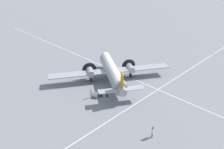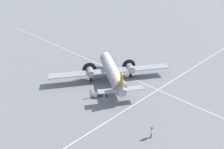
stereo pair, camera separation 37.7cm
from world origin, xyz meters
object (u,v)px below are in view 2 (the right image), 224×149
object	(u,v)px
ramp_agent	(91,93)
baggage_cart	(96,95)
crew_foreground	(152,131)
suitcase_upright_spare	(107,96)
airliner_main	(112,70)
suitcase_near_door	(101,96)
passenger_boarding	(98,92)

from	to	relation	value
ramp_agent	baggage_cart	bearing A→B (deg)	6.76
crew_foreground	suitcase_upright_spare	size ratio (longest dim) A/B	3.14
airliner_main	crew_foreground	distance (m)	18.74
crew_foreground	suitcase_near_door	bearing A→B (deg)	-120.19
airliner_main	suitcase_upright_spare	size ratio (longest dim) A/B	39.82
airliner_main	ramp_agent	size ratio (longest dim) A/B	13.02
crew_foreground	ramp_agent	bearing A→B (deg)	-113.31
ramp_agent	airliner_main	bearing A→B (deg)	31.95
passenger_boarding	suitcase_upright_spare	xyz separation A→B (m)	(-1.15, -1.09, -0.78)
crew_foreground	suitcase_near_door	world-z (taller)	crew_foreground
crew_foreground	ramp_agent	distance (m)	14.66
crew_foreground	baggage_cart	distance (m)	14.59
baggage_cart	suitcase_upright_spare	bearing A→B (deg)	-86.66
airliner_main	passenger_boarding	world-z (taller)	airliner_main
passenger_boarding	crew_foreground	bearing A→B (deg)	132.14
baggage_cart	passenger_boarding	bearing A→B (deg)	-103.48
baggage_cart	ramp_agent	bearing A→B (deg)	136.60
airliner_main	suitcase_near_door	distance (m)	7.23
crew_foreground	baggage_cart	size ratio (longest dim) A/B	0.86
crew_foreground	passenger_boarding	size ratio (longest dim) A/B	1.08
passenger_boarding	suitcase_upright_spare	size ratio (longest dim) A/B	2.91
airliner_main	baggage_cart	distance (m)	7.36
ramp_agent	suitcase_near_door	xyz separation A→B (m)	(-1.11, -1.60, -0.87)
suitcase_upright_spare	suitcase_near_door	bearing A→B (deg)	42.82
airliner_main	passenger_boarding	distance (m)	7.16
ramp_agent	suitcase_near_door	world-z (taller)	ramp_agent
airliner_main	suitcase_near_door	world-z (taller)	airliner_main
crew_foreground	baggage_cart	world-z (taller)	crew_foreground
suitcase_near_door	passenger_boarding	bearing A→B (deg)	45.09
suitcase_near_door	baggage_cart	bearing A→B (deg)	31.47
crew_foreground	baggage_cart	xyz separation A→B (m)	(14.47, -1.66, -0.91)
airliner_main	ramp_agent	world-z (taller)	airliner_main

